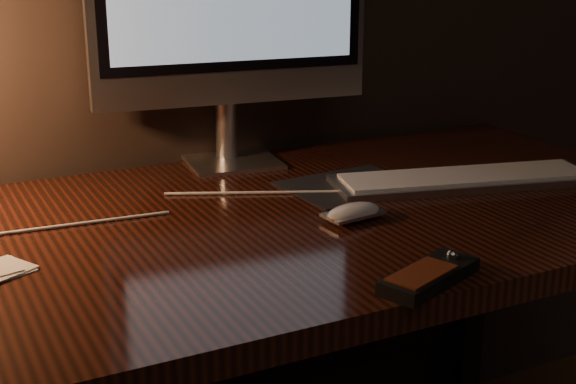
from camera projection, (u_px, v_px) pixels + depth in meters
name	position (u px, v px, depth m)	size (l,w,h in m)	color
desk	(230.00, 277.00, 1.38)	(1.60, 0.75, 0.75)	#38160C
keyboard	(465.00, 179.00, 1.47)	(0.49, 0.14, 0.02)	silver
mousepad	(350.00, 186.00, 1.45)	(0.23, 0.18, 0.00)	black
mouse	(353.00, 215.00, 1.28)	(0.10, 0.05, 0.02)	white
media_remote	(429.00, 275.00, 1.04)	(0.17, 0.11, 0.03)	black
cable	(166.00, 210.00, 1.32)	(0.01, 0.01, 0.64)	white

